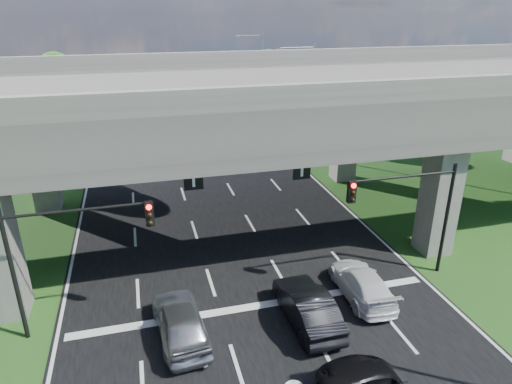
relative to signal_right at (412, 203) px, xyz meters
name	(u,v)px	position (x,y,z in m)	size (l,w,h in m)	color
ground	(281,358)	(-7.82, -3.94, -4.19)	(160.00, 160.00, 0.00)	#214616
road	(229,241)	(-7.82, 6.06, -4.17)	(18.00, 120.00, 0.03)	black
overpass	(219,102)	(-7.82, 8.06, 3.73)	(80.00, 15.00, 10.00)	#3C3937
signal_right	(412,203)	(0.00, 0.00, 0.00)	(5.76, 0.54, 6.00)	black
signal_left	(67,244)	(-15.65, 0.00, 0.00)	(5.76, 0.54, 6.00)	black
streetlight_far	(308,93)	(2.27, 20.06, 1.66)	(3.38, 0.25, 10.00)	gray
streetlight_beyond	(259,70)	(2.27, 36.06, 1.66)	(3.38, 0.25, 10.00)	gray
tree_left_near	(14,116)	(-21.78, 22.06, 0.63)	(4.50, 4.50, 7.80)	black
tree_left_far	(54,81)	(-20.78, 38.06, 0.95)	(4.80, 4.80, 8.32)	black
tree_right_near	(321,99)	(5.22, 24.06, 0.31)	(4.20, 4.20, 7.28)	black
tree_right_mid	(318,87)	(8.22, 32.06, -0.01)	(3.91, 3.90, 6.76)	black
tree_right_far	(265,73)	(4.22, 40.06, 0.63)	(4.50, 4.50, 7.80)	black
car_silver	(181,321)	(-11.51, -1.66, -3.34)	(1.93, 4.80, 1.63)	#94979B
car_dark	(307,306)	(-6.02, -2.09, -3.36)	(1.69, 4.86, 1.60)	black
car_white	(362,283)	(-2.80, -0.94, -3.46)	(1.95, 4.79, 1.39)	silver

